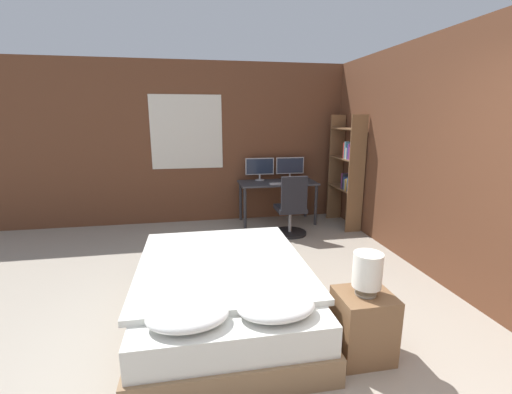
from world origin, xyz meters
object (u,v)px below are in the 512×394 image
at_px(monitor_left, 260,167).
at_px(office_chair, 291,212).
at_px(nightstand, 363,325).
at_px(bookshelf, 348,167).
at_px(monitor_right, 290,167).
at_px(computer_mouse, 297,183).
at_px(bed, 224,292).
at_px(desk, 278,187).
at_px(keyboard, 281,184).
at_px(bedside_lamp, 367,271).

xyz_separation_m(monitor_left, office_chair, (0.32, -0.89, -0.58)).
distance_m(nightstand, bookshelf, 3.39).
xyz_separation_m(monitor_left, monitor_right, (0.55, 0.00, 0.00)).
bearing_deg(monitor_left, computer_mouse, -36.82).
bearing_deg(bed, desk, 66.71).
relative_size(bed, computer_mouse, 29.25).
bearing_deg(keyboard, computer_mouse, 0.00).
height_order(nightstand, bookshelf, bookshelf).
distance_m(nightstand, office_chair, 2.78).
xyz_separation_m(office_chair, bookshelf, (1.03, 0.28, 0.64)).
bearing_deg(monitor_right, bookshelf, -37.33).
bearing_deg(monitor_left, desk, -37.09).
relative_size(keyboard, computer_mouse, 5.24).
xyz_separation_m(nightstand, monitor_right, (0.46, 3.66, 0.68)).
bearing_deg(monitor_left, bookshelf, -24.44).
distance_m(bed, monitor_left, 3.16).
bearing_deg(keyboard, office_chair, -84.31).
distance_m(desk, computer_mouse, 0.36).
bearing_deg(keyboard, desk, 90.00).
distance_m(computer_mouse, office_chair, 0.65).
relative_size(nightstand, computer_mouse, 7.49).
height_order(bed, bookshelf, bookshelf).
xyz_separation_m(bedside_lamp, keyboard, (0.19, 3.26, 0.02)).
bearing_deg(nightstand, bookshelf, 67.52).
xyz_separation_m(computer_mouse, bookshelf, (0.80, -0.20, 0.27)).
distance_m(bed, monitor_right, 3.36).
bearing_deg(keyboard, monitor_right, 56.30).
height_order(bedside_lamp, computer_mouse, bedside_lamp).
distance_m(desk, bookshelf, 1.21).
bearing_deg(bed, computer_mouse, 60.22).
distance_m(bed, nightstand, 1.22).
bearing_deg(bed, monitor_left, 72.88).
height_order(bed, monitor_left, monitor_left).
distance_m(monitor_left, office_chair, 1.11).
relative_size(bedside_lamp, bookshelf, 0.18).
bearing_deg(desk, monitor_right, 37.09).
height_order(desk, keyboard, keyboard).
relative_size(bed, bookshelf, 1.11).
height_order(nightstand, bedside_lamp, bedside_lamp).
xyz_separation_m(desk, monitor_left, (-0.27, 0.21, 0.32)).
xyz_separation_m(nightstand, computer_mouse, (0.46, 3.26, 0.48)).
xyz_separation_m(nightstand, keyboard, (0.19, 3.26, 0.47)).
bearing_deg(monitor_left, keyboard, -56.30).
relative_size(nightstand, desk, 0.40).
distance_m(nightstand, bedside_lamp, 0.45).
bearing_deg(office_chair, monitor_right, 75.89).
distance_m(bed, desk, 3.01).
bearing_deg(office_chair, monitor_left, 109.76).
bearing_deg(office_chair, computer_mouse, 65.04).
distance_m(monitor_right, computer_mouse, 0.46).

